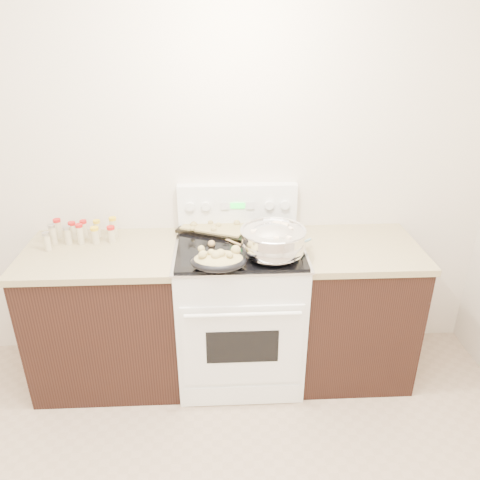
{
  "coord_description": "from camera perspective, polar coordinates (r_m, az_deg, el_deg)",
  "views": [
    {
      "loc": [
        0.23,
        -1.09,
        2.17
      ],
      "look_at": [
        0.35,
        1.37,
        1.0
      ],
      "focal_mm": 35.0,
      "sensor_mm": 36.0,
      "label": 1
    }
  ],
  "objects": [
    {
      "name": "wooden_spoon",
      "position": [
        2.81,
        -2.87,
        -0.2
      ],
      "size": [
        0.21,
        0.21,
        0.04
      ],
      "color": "#A57F4B",
      "rests_on": "kitchen_range"
    },
    {
      "name": "room_shell",
      "position": [
        1.21,
        -13.6,
        2.04
      ],
      "size": [
        4.1,
        3.6,
        2.75
      ],
      "color": "beige",
      "rests_on": "ground"
    },
    {
      "name": "counter_left",
      "position": [
        3.12,
        -15.63,
        -8.8
      ],
      "size": [
        0.93,
        0.67,
        0.92
      ],
      "color": "black",
      "rests_on": "ground"
    },
    {
      "name": "blue_ladle",
      "position": [
        2.63,
        6.41,
        -1.67
      ],
      "size": [
        0.19,
        0.25,
        0.11
      ],
      "color": "#77A2B2",
      "rests_on": "kitchen_range"
    },
    {
      "name": "mixing_bowl",
      "position": [
        2.63,
        4.05,
        -0.31
      ],
      "size": [
        0.4,
        0.4,
        0.22
      ],
      "color": "silver",
      "rests_on": "kitchen_range"
    },
    {
      "name": "spice_jars",
      "position": [
        3.04,
        -18.84,
        0.91
      ],
      "size": [
        0.4,
        0.23,
        0.13
      ],
      "color": "#BFB28C",
      "rests_on": "counter_left"
    },
    {
      "name": "baking_sheet",
      "position": [
        3.01,
        -2.93,
        1.71
      ],
      "size": [
        0.52,
        0.45,
        0.06
      ],
      "color": "black",
      "rests_on": "kitchen_range"
    },
    {
      "name": "roasting_pan",
      "position": [
        2.52,
        -2.64,
        -2.45
      ],
      "size": [
        0.31,
        0.21,
        0.11
      ],
      "color": "black",
      "rests_on": "kitchen_range"
    },
    {
      "name": "counter_right",
      "position": [
        3.16,
        13.43,
        -8.11
      ],
      "size": [
        0.73,
        0.67,
        0.92
      ],
      "color": "black",
      "rests_on": "ground"
    },
    {
      "name": "kitchen_range",
      "position": [
        3.02,
        -0.05,
        -8.32
      ],
      "size": [
        0.78,
        0.73,
        1.22
      ],
      "color": "white",
      "rests_on": "ground"
    }
  ]
}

